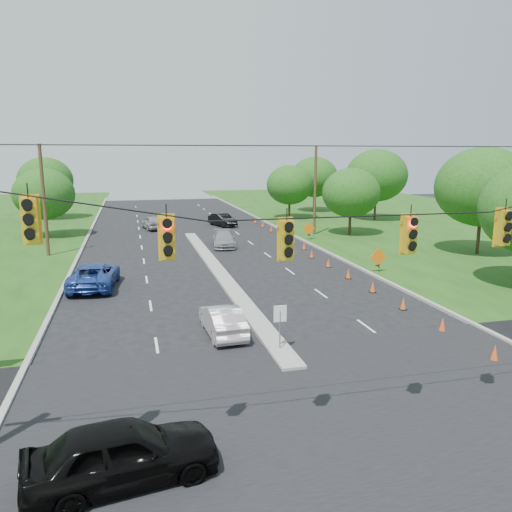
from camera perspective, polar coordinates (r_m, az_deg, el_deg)
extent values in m
plane|color=black|center=(16.39, 9.16, -18.61)|extent=(160.00, 160.00, 0.00)
cube|color=black|center=(16.39, 9.16, -18.61)|extent=(160.00, 14.00, 0.02)
cube|color=gray|center=(43.92, -19.51, 0.15)|extent=(0.25, 110.00, 0.16)
cube|color=gray|center=(46.52, 6.06, 1.37)|extent=(0.25, 110.00, 0.16)
cube|color=gray|center=(35.40, -4.33, -1.85)|extent=(1.00, 34.00, 0.18)
cylinder|color=gray|center=(21.12, 2.75, -8.66)|extent=(0.06, 0.06, 1.80)
cube|color=white|center=(20.85, 2.77, -6.60)|extent=(0.55, 0.04, 0.70)
cylinder|color=black|center=(13.34, 11.83, 6.17)|extent=(24.00, 0.04, 0.04)
cube|color=gold|center=(12.22, -24.40, 3.72)|extent=(0.34, 0.24, 1.00)
cube|color=gold|center=(12.13, -10.12, 2.02)|extent=(0.34, 0.24, 1.00)
cube|color=gold|center=(12.72, 3.51, 1.82)|extent=(0.34, 0.24, 1.00)
cube|color=gold|center=(14.17, 17.14, 2.33)|extent=(0.34, 0.24, 1.00)
cube|color=gold|center=(15.92, 26.45, 2.91)|extent=(0.34, 0.24, 1.00)
cylinder|color=#422D1C|center=(43.61, -23.06, 5.80)|extent=(0.28, 0.28, 9.00)
cylinder|color=#422D1C|center=(51.45, 6.77, 7.38)|extent=(0.28, 0.28, 9.00)
cone|color=#E0511A|center=(22.59, 25.61, -9.95)|extent=(0.32, 0.32, 0.70)
cone|color=#E0511A|center=(25.18, 20.54, -7.35)|extent=(0.32, 0.32, 0.70)
cone|color=#E0511A|center=(27.97, 16.48, -5.21)|extent=(0.32, 0.32, 0.70)
cone|color=#E0511A|center=(30.91, 13.20, -3.45)|extent=(0.32, 0.32, 0.70)
cone|color=#E0511A|center=(33.95, 10.51, -1.98)|extent=(0.32, 0.32, 0.70)
cone|color=#E0511A|center=(37.07, 8.27, -0.76)|extent=(0.32, 0.32, 0.70)
cone|color=#E0511A|center=(40.26, 6.38, 0.27)|extent=(0.32, 0.32, 0.70)
cone|color=#E0511A|center=(43.69, 5.51, 1.18)|extent=(0.32, 0.32, 0.70)
cone|color=#E0511A|center=(46.95, 4.08, 1.93)|extent=(0.32, 0.32, 0.70)
cone|color=#E0511A|center=(50.24, 2.83, 2.58)|extent=(0.32, 0.32, 0.70)
cone|color=#E0511A|center=(53.55, 1.74, 3.15)|extent=(0.32, 0.32, 0.70)
cone|color=#E0511A|center=(56.89, 0.77, 3.65)|extent=(0.32, 0.32, 0.70)
cone|color=#E0511A|center=(60.25, -0.09, 4.10)|extent=(0.32, 0.32, 0.70)
cube|color=black|center=(35.94, 13.73, -1.04)|extent=(0.06, 0.58, 0.26)
cube|color=black|center=(35.94, 13.73, -1.04)|extent=(0.06, 0.58, 0.26)
cube|color=orange|center=(35.82, 13.78, -0.11)|extent=(1.27, 0.05, 1.27)
cube|color=black|center=(48.52, 6.04, 2.45)|extent=(0.06, 0.58, 0.26)
cube|color=black|center=(48.52, 6.04, 2.45)|extent=(0.06, 0.58, 0.26)
cube|color=orange|center=(48.43, 6.05, 3.15)|extent=(1.27, 0.05, 1.27)
cylinder|color=black|center=(54.01, -22.81, 3.30)|extent=(0.28, 0.28, 2.52)
ellipsoid|color=#194C14|center=(53.71, -23.07, 6.55)|extent=(5.88, 5.88, 5.04)
cylinder|color=black|center=(69.03, -22.69, 5.07)|extent=(0.28, 0.28, 2.88)
ellipsoid|color=#194C14|center=(68.77, -22.92, 7.98)|extent=(6.72, 6.72, 5.76)
cylinder|color=black|center=(45.14, 24.09, 2.19)|extent=(0.28, 0.28, 3.24)
ellipsoid|color=#194C14|center=(44.74, 24.50, 7.20)|extent=(7.56, 7.56, 6.48)
cylinder|color=black|center=(52.23, 10.67, 3.75)|extent=(0.28, 0.28, 2.52)
ellipsoid|color=#194C14|center=(51.91, 10.80, 7.12)|extent=(5.88, 5.88, 5.04)
cylinder|color=black|center=(64.61, 13.45, 5.42)|extent=(0.28, 0.28, 3.24)
ellipsoid|color=#194C14|center=(64.33, 13.61, 8.93)|extent=(7.56, 7.56, 6.48)
cylinder|color=black|center=(72.99, 6.63, 6.20)|extent=(0.28, 0.28, 2.88)
ellipsoid|color=#194C14|center=(72.75, 6.70, 8.96)|extent=(6.72, 6.72, 5.76)
cylinder|color=black|center=(64.46, 3.83, 5.38)|extent=(0.28, 0.28, 2.52)
ellipsoid|color=#194C14|center=(64.20, 3.86, 8.11)|extent=(5.88, 5.88, 5.04)
imported|color=black|center=(13.91, -14.97, -20.88)|extent=(5.08, 2.67, 1.65)
imported|color=#BBACB1|center=(23.22, -3.86, -7.31)|extent=(1.67, 4.28, 1.39)
imported|color=#233F96|center=(32.65, -18.00, -2.11)|extent=(3.17, 5.94, 1.59)
imported|color=gray|center=(44.92, -3.72, 1.93)|extent=(2.48, 4.91, 1.37)
imported|color=gray|center=(56.48, -11.74, 3.78)|extent=(2.62, 4.75, 1.53)
imported|color=black|center=(57.89, -3.86, 4.15)|extent=(2.90, 4.70, 1.46)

